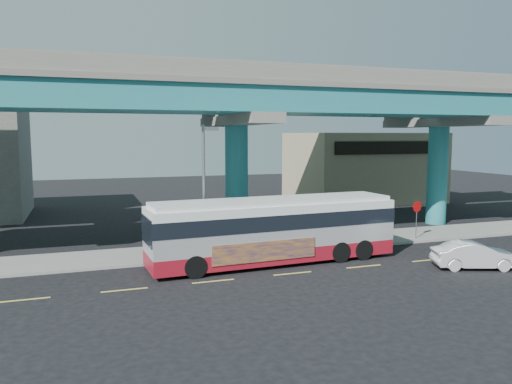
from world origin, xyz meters
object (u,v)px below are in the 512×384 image
object	(u,v)px
stop_sign	(417,212)
transit_bus	(274,228)
sedan	(475,255)
street_lamp	(206,172)

from	to	relation	value
stop_sign	transit_bus	bearing A→B (deg)	-155.36
sedan	stop_sign	distance (m)	6.94
street_lamp	stop_sign	bearing A→B (deg)	2.96
street_lamp	stop_sign	world-z (taller)	street_lamp
street_lamp	stop_sign	size ratio (longest dim) A/B	2.95
transit_bus	sedan	size ratio (longest dim) A/B	3.07
transit_bus	street_lamp	world-z (taller)	street_lamp
transit_bus	stop_sign	distance (m)	10.89
transit_bus	stop_sign	world-z (taller)	transit_bus
transit_bus	sedan	distance (m)	10.30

